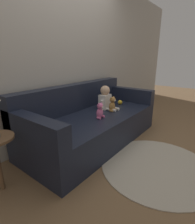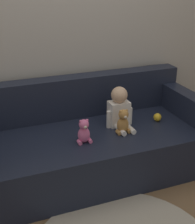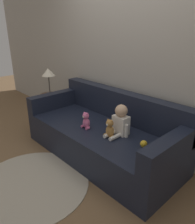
{
  "view_description": "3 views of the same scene",
  "coord_description": "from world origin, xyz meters",
  "px_view_note": "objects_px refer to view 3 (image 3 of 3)",
  "views": [
    {
      "loc": [
        -1.92,
        -1.51,
        1.24
      ],
      "look_at": [
        -0.02,
        -0.07,
        0.48
      ],
      "focal_mm": 28.0,
      "sensor_mm": 36.0,
      "label": 1
    },
    {
      "loc": [
        -0.81,
        -2.36,
        1.74
      ],
      "look_at": [
        0.07,
        -0.05,
        0.64
      ],
      "focal_mm": 50.0,
      "sensor_mm": 36.0,
      "label": 2
    },
    {
      "loc": [
        1.88,
        -1.81,
        1.67
      ],
      "look_at": [
        -0.03,
        -0.03,
        0.63
      ],
      "focal_mm": 35.0,
      "sensor_mm": 36.0,
      "label": 3
    }
  ],
  "objects_px": {
    "couch": "(103,134)",
    "person_baby": "(120,121)",
    "plush_toy_side": "(86,121)",
    "side_table": "(49,83)",
    "toy_ball": "(144,144)",
    "teddy_bear_brown": "(110,129)"
  },
  "relations": [
    {
      "from": "couch",
      "to": "person_baby",
      "type": "xyz_separation_m",
      "value": [
        0.32,
        -0.03,
        0.3
      ]
    },
    {
      "from": "plush_toy_side",
      "to": "couch",
      "type": "bearing_deg",
      "value": 66.48
    },
    {
      "from": "side_table",
      "to": "couch",
      "type": "bearing_deg",
      "value": -1.06
    },
    {
      "from": "plush_toy_side",
      "to": "side_table",
      "type": "relative_size",
      "value": 0.21
    },
    {
      "from": "person_baby",
      "to": "toy_ball",
      "type": "height_order",
      "value": "person_baby"
    },
    {
      "from": "teddy_bear_brown",
      "to": "side_table",
      "type": "height_order",
      "value": "side_table"
    },
    {
      "from": "side_table",
      "to": "person_baby",
      "type": "bearing_deg",
      "value": -1.75
    },
    {
      "from": "teddy_bear_brown",
      "to": "plush_toy_side",
      "type": "relative_size",
      "value": 1.05
    },
    {
      "from": "couch",
      "to": "toy_ball",
      "type": "relative_size",
      "value": 28.32
    },
    {
      "from": "couch",
      "to": "plush_toy_side",
      "type": "relative_size",
      "value": 10.23
    },
    {
      "from": "toy_ball",
      "to": "plush_toy_side",
      "type": "bearing_deg",
      "value": -169.47
    },
    {
      "from": "plush_toy_side",
      "to": "toy_ball",
      "type": "xyz_separation_m",
      "value": [
        0.8,
        0.15,
        -0.06
      ]
    },
    {
      "from": "couch",
      "to": "plush_toy_side",
      "type": "distance_m",
      "value": 0.34
    },
    {
      "from": "couch",
      "to": "teddy_bear_brown",
      "type": "height_order",
      "value": "couch"
    },
    {
      "from": "couch",
      "to": "plush_toy_side",
      "type": "height_order",
      "value": "couch"
    },
    {
      "from": "teddy_bear_brown",
      "to": "side_table",
      "type": "distance_m",
      "value": 1.67
    },
    {
      "from": "person_baby",
      "to": "plush_toy_side",
      "type": "distance_m",
      "value": 0.46
    },
    {
      "from": "couch",
      "to": "side_table",
      "type": "bearing_deg",
      "value": 178.94
    },
    {
      "from": "person_baby",
      "to": "side_table",
      "type": "xyz_separation_m",
      "value": [
        -1.68,
        0.05,
        0.16
      ]
    },
    {
      "from": "plush_toy_side",
      "to": "side_table",
      "type": "bearing_deg",
      "value": 169.04
    },
    {
      "from": "person_baby",
      "to": "plush_toy_side",
      "type": "height_order",
      "value": "person_baby"
    },
    {
      "from": "teddy_bear_brown",
      "to": "couch",
      "type": "bearing_deg",
      "value": 148.42
    }
  ]
}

